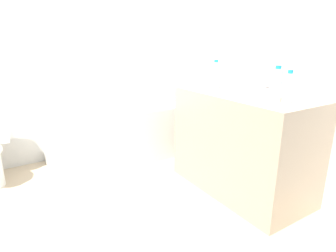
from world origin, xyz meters
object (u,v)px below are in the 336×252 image
(water_bottle_0, at_px, (216,75))
(drinking_glass_2, at_px, (228,85))
(water_bottle_2, at_px, (276,86))
(bathtub, at_px, (124,130))
(drinking_glass_0, at_px, (298,100))
(sink_faucet, at_px, (267,90))
(water_bottle_3, at_px, (277,85))
(water_bottle_1, at_px, (289,88))
(drinking_glass_1, at_px, (211,82))
(sink_basin, at_px, (253,92))

(water_bottle_0, xyz_separation_m, drinking_glass_2, (0.03, -0.13, -0.08))
(water_bottle_2, bearing_deg, water_bottle_0, 96.44)
(bathtub, bearing_deg, drinking_glass_0, -73.43)
(sink_faucet, relative_size, drinking_glass_2, 1.76)
(bathtub, height_order, water_bottle_3, bathtub)
(bathtub, relative_size, sink_faucet, 10.79)
(water_bottle_1, bearing_deg, drinking_glass_1, 86.45)
(drinking_glass_1, bearing_deg, water_bottle_3, -96.02)
(water_bottle_0, xyz_separation_m, drinking_glass_1, (0.06, 0.12, -0.08))
(drinking_glass_0, bearing_deg, water_bottle_2, 75.40)
(water_bottle_1, relative_size, water_bottle_3, 0.90)
(water_bottle_2, bearing_deg, water_bottle_1, -111.81)
(drinking_glass_0, xyz_separation_m, drinking_glass_2, (0.02, 0.69, 0.00))
(sink_basin, relative_size, water_bottle_2, 1.35)
(drinking_glass_1, height_order, drinking_glass_2, drinking_glass_2)
(bathtub, relative_size, drinking_glass_1, 20.94)
(sink_faucet, bearing_deg, water_bottle_3, -132.00)
(bathtub, relative_size, drinking_glass_2, 19.00)
(water_bottle_1, bearing_deg, drinking_glass_0, -89.44)
(water_bottle_0, distance_m, drinking_glass_2, 0.15)
(bathtub, xyz_separation_m, water_bottle_1, (0.52, -1.66, 0.66))
(water_bottle_3, bearing_deg, sink_basin, 74.60)
(bathtub, bearing_deg, sink_faucet, -61.00)
(sink_basin, height_order, sink_faucet, sink_faucet)
(water_bottle_0, xyz_separation_m, water_bottle_1, (0.01, -0.74, -0.01))
(sink_basin, xyz_separation_m, water_bottle_1, (-0.04, -0.34, 0.09))
(drinking_glass_1, bearing_deg, drinking_glass_0, -93.21)
(water_bottle_2, relative_size, drinking_glass_0, 2.73)
(drinking_glass_0, distance_m, drinking_glass_1, 0.94)
(water_bottle_1, xyz_separation_m, drinking_glass_1, (0.05, 0.86, -0.07))
(drinking_glass_0, bearing_deg, sink_basin, 84.06)
(water_bottle_2, xyz_separation_m, drinking_glass_2, (-0.03, 0.46, -0.05))
(drinking_glass_2, bearing_deg, sink_faucet, -54.72)
(sink_basin, height_order, drinking_glass_1, drinking_glass_1)
(water_bottle_0, height_order, drinking_glass_1, water_bottle_0)
(sink_faucet, xyz_separation_m, drinking_glass_1, (-0.16, 0.51, 0.01))
(sink_basin, relative_size, water_bottle_3, 1.12)
(sink_basin, distance_m, sink_faucet, 0.17)
(sink_faucet, bearing_deg, water_bottle_2, -128.02)
(water_bottle_3, xyz_separation_m, drinking_glass_1, (0.08, 0.78, -0.08))
(sink_faucet, xyz_separation_m, water_bottle_1, (-0.21, -0.34, 0.08))
(water_bottle_0, bearing_deg, water_bottle_2, -83.56)
(sink_basin, height_order, water_bottle_1, water_bottle_1)
(water_bottle_2, xyz_separation_m, water_bottle_3, (-0.09, -0.07, 0.02))
(sink_basin, xyz_separation_m, water_bottle_2, (0.02, -0.19, 0.08))
(water_bottle_1, distance_m, water_bottle_3, 0.08)
(sink_basin, height_order, water_bottle_2, water_bottle_2)
(sink_basin, distance_m, water_bottle_1, 0.36)
(water_bottle_1, xyz_separation_m, drinking_glass_2, (0.03, 0.61, -0.06))
(water_bottle_0, xyz_separation_m, water_bottle_2, (0.07, -0.59, -0.02))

